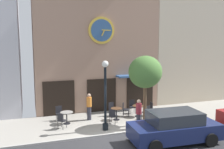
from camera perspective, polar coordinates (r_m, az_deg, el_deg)
name	(u,v)px	position (r m, az deg, el deg)	size (l,w,h in m)	color
ground_plane	(117,138)	(13.14, 1.20, -14.25)	(25.14, 9.89, 0.13)	#9E998E
clock_building	(96,24)	(18.43, -3.71, 11.44)	(8.82, 4.05, 11.82)	#9E7A66
neighbor_building_right	(184,12)	(21.98, 16.17, 13.66)	(6.34, 3.13, 14.62)	beige
street_lamp	(105,95)	(13.60, -1.55, -4.78)	(0.36, 0.36, 3.85)	black
street_tree	(145,72)	(14.39, 7.63, 0.49)	(1.96, 1.77, 4.07)	brown
cafe_table_center	(67,115)	(15.20, -10.33, -9.16)	(0.74, 0.74, 0.72)	black
cafe_table_center_left	(116,112)	(15.68, 1.02, -8.49)	(0.70, 0.70, 0.75)	black
cafe_table_near_door	(138,109)	(16.44, 6.00, -7.75)	(0.75, 0.75, 0.73)	black
cafe_chair_mid_row	(125,108)	(16.43, 2.92, -7.74)	(0.54, 0.54, 0.90)	black
cafe_chair_curbside	(150,108)	(16.73, 8.68, -7.54)	(0.44, 0.44, 0.90)	black
cafe_chair_facing_street	(147,111)	(15.85, 7.91, -8.38)	(0.51, 0.51, 0.90)	black
cafe_chair_near_tree	(59,112)	(15.89, -11.99, -8.44)	(0.46, 0.46, 0.90)	black
cafe_chair_near_lamp	(112,108)	(16.47, -0.03, -7.70)	(0.49, 0.49, 0.90)	black
cafe_chair_by_entrance	(113,115)	(14.95, 0.22, -9.29)	(0.56, 0.56, 0.90)	black
cafe_chair_under_awning	(132,105)	(17.18, 4.65, -7.07)	(0.44, 0.44, 0.90)	black
cafe_chair_right_end	(61,120)	(14.42, -11.55, -10.07)	(0.57, 0.57, 0.90)	black
pedestrian_orange	(89,106)	(15.66, -5.26, -7.27)	(0.34, 0.34, 1.67)	#2D2D38
pedestrian_maroon	(139,114)	(14.16, 6.14, -8.89)	(0.45, 0.45, 1.67)	#2D2D38
parked_car_navy	(174,127)	(12.60, 14.03, -11.65)	(4.39, 2.20, 1.55)	navy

